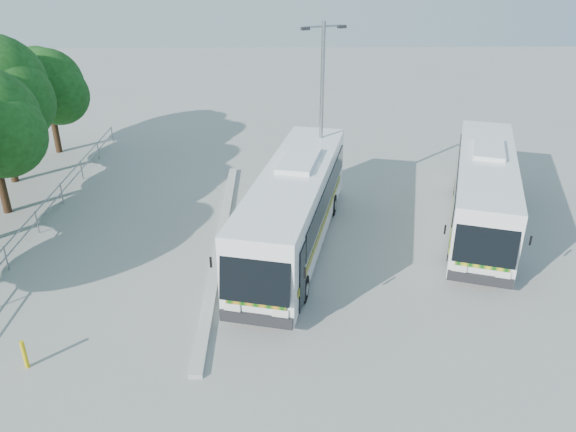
{
  "coord_description": "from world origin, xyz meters",
  "views": [
    {
      "loc": [
        0.03,
        -18.16,
        10.95
      ],
      "look_at": [
        0.45,
        1.46,
        1.43
      ],
      "focal_mm": 35.0,
      "sensor_mm": 36.0,
      "label": 1
    }
  ],
  "objects_px": {
    "coach_adjacent": "(484,189)",
    "bollard": "(25,354)",
    "tree_far_e": "(48,85)",
    "coach_main": "(294,206)",
    "lamppost": "(322,109)"
  },
  "relations": [
    {
      "from": "tree_far_e",
      "to": "lamppost",
      "type": "height_order",
      "value": "lamppost"
    },
    {
      "from": "tree_far_e",
      "to": "coach_adjacent",
      "type": "distance_m",
      "value": 23.66
    },
    {
      "from": "coach_adjacent",
      "to": "lamppost",
      "type": "height_order",
      "value": "lamppost"
    },
    {
      "from": "tree_far_e",
      "to": "lamppost",
      "type": "distance_m",
      "value": 16.5
    },
    {
      "from": "tree_far_e",
      "to": "coach_main",
      "type": "height_order",
      "value": "tree_far_e"
    },
    {
      "from": "coach_main",
      "to": "bollard",
      "type": "xyz_separation_m",
      "value": [
        -7.87,
        -6.99,
        -1.32
      ]
    },
    {
      "from": "coach_main",
      "to": "bollard",
      "type": "distance_m",
      "value": 10.61
    },
    {
      "from": "coach_adjacent",
      "to": "bollard",
      "type": "xyz_separation_m",
      "value": [
        -15.92,
        -8.74,
        -1.22
      ]
    },
    {
      "from": "bollard",
      "to": "coach_adjacent",
      "type": "bearing_deg",
      "value": 28.77
    },
    {
      "from": "coach_adjacent",
      "to": "tree_far_e",
      "type": "bearing_deg",
      "value": 173.24
    },
    {
      "from": "lamppost",
      "to": "bollard",
      "type": "height_order",
      "value": "lamppost"
    },
    {
      "from": "coach_main",
      "to": "lamppost",
      "type": "height_order",
      "value": "lamppost"
    },
    {
      "from": "lamppost",
      "to": "bollard",
      "type": "relative_size",
      "value": 8.95
    },
    {
      "from": "tree_far_e",
      "to": "coach_main",
      "type": "relative_size",
      "value": 0.5
    },
    {
      "from": "coach_adjacent",
      "to": "bollard",
      "type": "height_order",
      "value": "coach_adjacent"
    }
  ]
}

